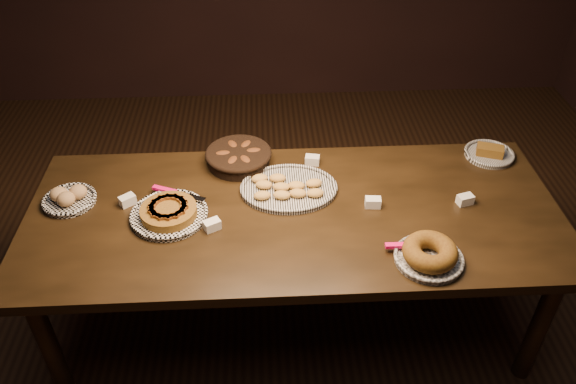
{
  "coord_description": "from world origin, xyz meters",
  "views": [
    {
      "loc": [
        -0.13,
        -1.92,
        2.37
      ],
      "look_at": [
        -0.03,
        0.05,
        0.82
      ],
      "focal_mm": 35.0,
      "sensor_mm": 36.0,
      "label": 1
    }
  ],
  "objects_px": {
    "buffet_table": "(294,223)",
    "madeleine_platter": "(288,188)",
    "bundt_cake_plate": "(429,254)",
    "apple_tart_plate": "(169,212)"
  },
  "relations": [
    {
      "from": "buffet_table",
      "to": "bundt_cake_plate",
      "type": "distance_m",
      "value": 0.63
    },
    {
      "from": "apple_tart_plate",
      "to": "bundt_cake_plate",
      "type": "relative_size",
      "value": 1.17
    },
    {
      "from": "bundt_cake_plate",
      "to": "buffet_table",
      "type": "bearing_deg",
      "value": 123.53
    },
    {
      "from": "buffet_table",
      "to": "apple_tart_plate",
      "type": "xyz_separation_m",
      "value": [
        -0.55,
        -0.01,
        0.1
      ]
    },
    {
      "from": "apple_tart_plate",
      "to": "bundt_cake_plate",
      "type": "distance_m",
      "value": 1.13
    },
    {
      "from": "bundt_cake_plate",
      "to": "apple_tart_plate",
      "type": "bearing_deg",
      "value": 139.6
    },
    {
      "from": "madeleine_platter",
      "to": "bundt_cake_plate",
      "type": "xyz_separation_m",
      "value": [
        0.54,
        -0.49,
        0.02
      ]
    },
    {
      "from": "buffet_table",
      "to": "madeleine_platter",
      "type": "xyz_separation_m",
      "value": [
        -0.02,
        0.15,
        0.09
      ]
    },
    {
      "from": "apple_tart_plate",
      "to": "madeleine_platter",
      "type": "distance_m",
      "value": 0.56
    },
    {
      "from": "buffet_table",
      "to": "madeleine_platter",
      "type": "bearing_deg",
      "value": 98.46
    }
  ]
}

